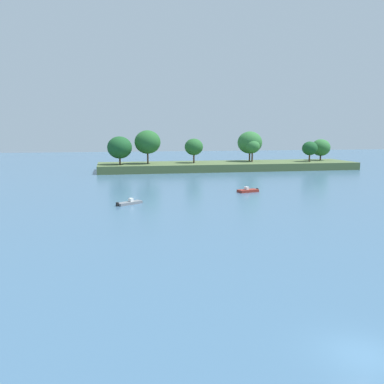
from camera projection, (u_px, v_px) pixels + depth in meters
The scene contains 4 objects.
ground_plane at pixel (364, 355), 20.42m from camera, with size 400.00×400.00×0.00m, color #3D607F.
treeline_island at pixel (222, 159), 116.20m from camera, with size 70.92×15.58×10.82m.
fishing_skiff at pixel (248, 191), 74.28m from camera, with size 4.07×2.56×0.95m.
small_motorboat at pixel (129, 203), 61.93m from camera, with size 3.98×3.31×0.89m.
Camera 1 is at (-11.83, -17.10, 10.83)m, focal length 39.35 mm.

